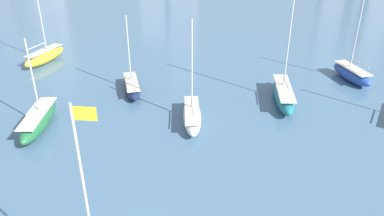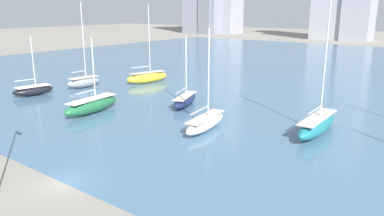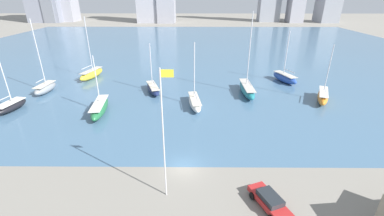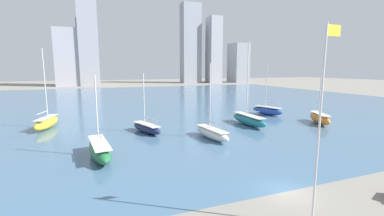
# 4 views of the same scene
# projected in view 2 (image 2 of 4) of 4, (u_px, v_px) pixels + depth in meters

# --- Properties ---
(ground_plane) EXTENTS (500.00, 500.00, 0.00)m
(ground_plane) POSITION_uv_depth(u_px,v_px,m) (64.00, 183.00, 30.64)
(ground_plane) COLOR gray
(harbor_water) EXTENTS (180.00, 140.00, 0.00)m
(harbor_water) POSITION_uv_depth(u_px,v_px,m) (331.00, 72.00, 84.72)
(harbor_water) COLOR #476B89
(harbor_water) RESTS_ON ground_plane
(sailboat_black) EXTENTS (3.68, 6.94, 9.59)m
(sailboat_black) POSITION_uv_depth(u_px,v_px,m) (33.00, 90.00, 61.69)
(sailboat_black) COLOR black
(sailboat_black) RESTS_ON harbor_water
(sailboat_teal) EXTENTS (2.44, 10.75, 16.41)m
(sailboat_teal) POSITION_uv_depth(u_px,v_px,m) (317.00, 124.00, 42.50)
(sailboat_teal) COLOR #1E757F
(sailboat_teal) RESTS_ON harbor_water
(sailboat_navy) EXTENTS (4.69, 8.45, 10.19)m
(sailboat_navy) POSITION_uv_depth(u_px,v_px,m) (185.00, 100.00, 54.87)
(sailboat_navy) COLOR #19234C
(sailboat_navy) RESTS_ON harbor_water
(sailboat_yellow) EXTENTS (4.21, 9.15, 14.61)m
(sailboat_yellow) POSITION_uv_depth(u_px,v_px,m) (147.00, 77.00, 71.85)
(sailboat_yellow) COLOR yellow
(sailboat_yellow) RESTS_ON harbor_water
(sailboat_white) EXTENTS (3.17, 8.90, 11.80)m
(sailboat_white) POSITION_uv_depth(u_px,v_px,m) (206.00, 122.00, 43.89)
(sailboat_white) COLOR white
(sailboat_white) RESTS_ON harbor_water
(sailboat_green) EXTENTS (3.37, 9.74, 10.17)m
(sailboat_green) POSITION_uv_depth(u_px,v_px,m) (92.00, 105.00, 51.13)
(sailboat_green) COLOR #236B3D
(sailboat_green) RESTS_ON harbor_water
(sailboat_gray) EXTENTS (2.81, 6.89, 15.03)m
(sailboat_gray) POSITION_uv_depth(u_px,v_px,m) (84.00, 82.00, 67.74)
(sailboat_gray) COLOR gray
(sailboat_gray) RESTS_ON harbor_water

